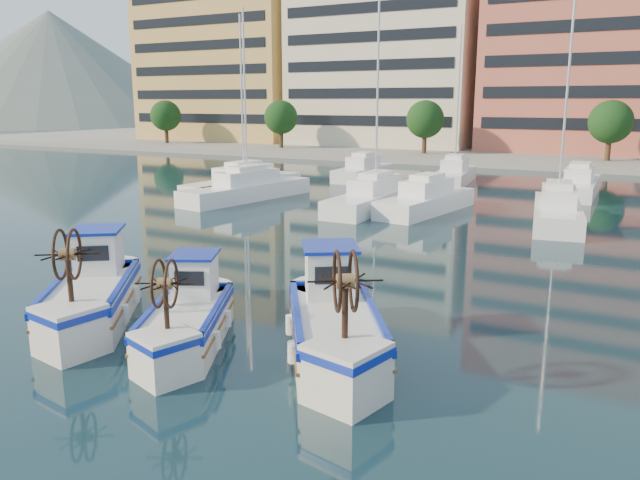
{
  "coord_description": "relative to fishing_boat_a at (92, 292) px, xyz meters",
  "views": [
    {
      "loc": [
        8.0,
        -11.19,
        6.06
      ],
      "look_at": [
        -1.68,
        6.85,
        1.5
      ],
      "focal_mm": 35.0,
      "sensor_mm": 36.0,
      "label": 1
    }
  ],
  "objects": [
    {
      "name": "fishing_boat_b",
      "position": [
        3.47,
        -0.07,
        -0.11
      ],
      "size": [
        3.42,
        4.46,
        2.69
      ],
      "rotation": [
        0.0,
        0.0,
        0.47
      ],
      "color": "silver",
      "rests_on": "ground"
    },
    {
      "name": "fishing_boat_c",
      "position": [
        7.09,
        1.05,
        0.02
      ],
      "size": [
        4.32,
        5.15,
        3.14
      ],
      "rotation": [
        0.0,
        0.0,
        0.57
      ],
      "color": "silver",
      "rests_on": "ground"
    },
    {
      "name": "hill_west",
      "position": [
        -134.45,
        109.46,
        -0.85
      ],
      "size": [
        180.0,
        180.0,
        60.0
      ],
      "primitive_type": "cone",
      "color": "slate",
      "rests_on": "ground"
    },
    {
      "name": "yacht_marina",
      "position": [
        2.92,
        27.15,
        -0.32
      ],
      "size": [
        36.29,
        23.35,
        11.5
      ],
      "color": "white",
      "rests_on": "ground"
    },
    {
      "name": "ground",
      "position": [
        5.55,
        -0.54,
        -0.85
      ],
      "size": [
        300.0,
        300.0,
        0.0
      ],
      "primitive_type": "plane",
      "color": "#17313C",
      "rests_on": "ground"
    },
    {
      "name": "fishing_boat_a",
      "position": [
        0.0,
        0.0,
        0.0
      ],
      "size": [
        4.37,
        4.99,
        3.08
      ],
      "rotation": [
        0.0,
        0.0,
        0.62
      ],
      "color": "silver",
      "rests_on": "ground"
    }
  ]
}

